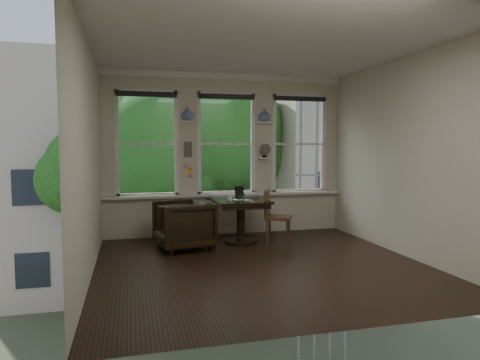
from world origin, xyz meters
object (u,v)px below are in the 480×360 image
object	(u,v)px
table	(241,221)
mug	(230,198)
side_chair_right	(278,217)
armchair_left	(184,225)
laptop	(251,198)

from	to	relation	value
table	mug	world-z (taller)	mug
table	side_chair_right	distance (m)	0.64
side_chair_right	mug	xyz separation A→B (m)	(-0.81, 0.12, 0.34)
armchair_left	side_chair_right	size ratio (longest dim) A/B	0.93
table	side_chair_right	world-z (taller)	side_chair_right
laptop	mug	distance (m)	0.43
laptop	mug	size ratio (longest dim) A/B	2.81
armchair_left	mug	xyz separation A→B (m)	(0.79, 0.09, 0.41)
armchair_left	laptop	xyz separation A→B (m)	(1.19, 0.22, 0.37)
side_chair_right	laptop	size ratio (longest dim) A/B	2.98
table	laptop	xyz separation A→B (m)	(0.20, 0.04, 0.39)
table	mug	bearing A→B (deg)	-156.91
mug	armchair_left	bearing A→B (deg)	-173.22
table	side_chair_right	bearing A→B (deg)	-19.01
side_chair_right	laptop	world-z (taller)	side_chair_right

